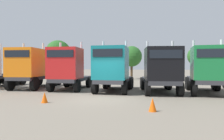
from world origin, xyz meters
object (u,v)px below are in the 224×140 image
(semi_truck_red, at_px, (68,69))
(traffic_cone_near, at_px, (45,97))
(traffic_cone_mid, at_px, (153,105))
(semi_truck_teal, at_px, (113,69))
(semi_truck_green, at_px, (209,70))
(semi_truck_orange, at_px, (30,68))
(semi_truck_black, at_px, (161,70))

(semi_truck_red, relative_size, traffic_cone_near, 9.99)
(traffic_cone_near, relative_size, traffic_cone_mid, 0.96)
(semi_truck_teal, height_order, semi_truck_green, semi_truck_teal)
(semi_truck_green, xyz_separation_m, traffic_cone_near, (-9.94, -5.13, -1.48))
(semi_truck_red, bearing_deg, semi_truck_orange, -97.19)
(semi_truck_orange, bearing_deg, traffic_cone_mid, 53.03)
(semi_truck_orange, height_order, semi_truck_teal, semi_truck_orange)
(semi_truck_red, distance_m, semi_truck_black, 7.60)
(semi_truck_red, bearing_deg, semi_truck_green, 84.50)
(semi_truck_orange, bearing_deg, traffic_cone_near, 34.89)
(semi_truck_orange, relative_size, traffic_cone_near, 10.84)
(semi_truck_red, height_order, semi_truck_green, semi_truck_red)
(semi_truck_teal, distance_m, traffic_cone_near, 6.02)
(semi_truck_black, height_order, traffic_cone_mid, semi_truck_black)
(semi_truck_orange, height_order, traffic_cone_near, semi_truck_orange)
(semi_truck_orange, relative_size, semi_truck_red, 1.09)
(semi_truck_orange, relative_size, semi_truck_green, 1.06)
(semi_truck_red, xyz_separation_m, semi_truck_black, (7.56, -0.69, -0.08))
(semi_truck_red, bearing_deg, traffic_cone_near, 6.69)
(semi_truck_red, height_order, traffic_cone_mid, semi_truck_red)
(semi_truck_red, distance_m, traffic_cone_mid, 9.70)
(semi_truck_teal, xyz_separation_m, semi_truck_black, (3.67, -0.12, -0.11))
(semi_truck_teal, bearing_deg, semi_truck_red, -97.58)
(semi_truck_teal, distance_m, traffic_cone_mid, 6.96)
(semi_truck_green, bearing_deg, traffic_cone_near, -58.07)
(semi_truck_red, distance_m, semi_truck_teal, 3.94)
(semi_truck_red, xyz_separation_m, semi_truck_teal, (3.90, -0.57, 0.03))
(semi_truck_teal, relative_size, semi_truck_green, 0.94)
(semi_truck_black, distance_m, semi_truck_green, 3.34)
(semi_truck_green, height_order, traffic_cone_near, semi_truck_green)
(semi_truck_green, height_order, traffic_cone_mid, semi_truck_green)
(semi_truck_red, height_order, semi_truck_black, semi_truck_red)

